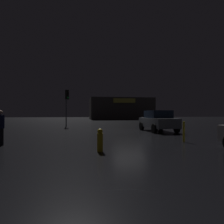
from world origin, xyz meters
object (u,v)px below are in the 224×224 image
Objects in this scene: pedestrian at (0,125)px; fire_hydrant at (100,140)px; car_near at (158,121)px; store_building at (120,109)px; traffic_signal_main at (67,99)px.

fire_hydrant is (4.24, -2.20, -0.48)m from pedestrian.
car_near is at bearing 30.67° from pedestrian.
store_building is 3.43× the size of car_near.
car_near reaches higher than fire_hydrant.
pedestrian is 1.83× the size of fire_hydrant.
store_building is 42.62m from fire_hydrant.
pedestrian is at bearing 152.62° from fire_hydrant.
fire_hydrant is at bearing -82.16° from traffic_signal_main.
pedestrian is (-2.17, -12.84, -2.04)m from traffic_signal_main.
car_near is (-3.73, -33.70, -1.66)m from store_building.
store_building is at bearing 77.68° from fire_hydrant.
pedestrian reaches higher than fire_hydrant.
traffic_signal_main reaches higher than car_near.
store_building is at bearing 83.69° from car_near.
store_building is at bearing 71.31° from pedestrian.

